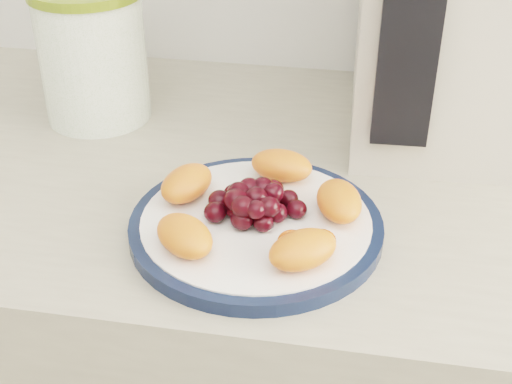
# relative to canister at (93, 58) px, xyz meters

# --- Properties ---
(plate_rim) EXTENTS (0.26, 0.26, 0.01)m
(plate_rim) POSITION_rel_canister_xyz_m (0.26, -0.23, -0.08)
(plate_rim) COLOR #121D38
(plate_rim) RESTS_ON counter
(plate_face) EXTENTS (0.24, 0.24, 0.02)m
(plate_face) POSITION_rel_canister_xyz_m (0.26, -0.23, -0.07)
(plate_face) COLOR white
(plate_face) RESTS_ON counter
(canister) EXTENTS (0.16, 0.16, 0.17)m
(canister) POSITION_rel_canister_xyz_m (0.00, 0.00, 0.00)
(canister) COLOR #3F7222
(canister) RESTS_ON counter
(appliance_panel) EXTENTS (0.06, 0.02, 0.27)m
(appliance_panel) POSITION_rel_canister_xyz_m (0.40, -0.10, 0.10)
(appliance_panel) COLOR black
(appliance_panel) RESTS_ON appliance_body
(fruit_plate) EXTENTS (0.23, 0.22, 0.04)m
(fruit_plate) POSITION_rel_canister_xyz_m (0.26, -0.23, -0.05)
(fruit_plate) COLOR #FF5E26
(fruit_plate) RESTS_ON plate_face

